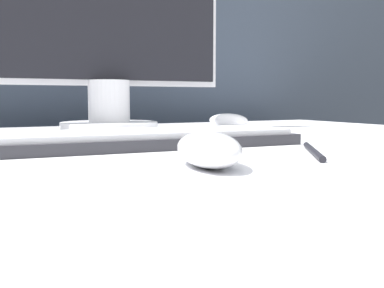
% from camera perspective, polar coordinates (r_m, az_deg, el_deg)
% --- Properties ---
extents(partition_panel, '(5.00, 0.03, 1.33)m').
position_cam_1_polar(partition_panel, '(1.34, -16.74, -2.27)').
color(partition_panel, '#333D4C').
rests_on(partition_panel, ground_plane).
extents(computer_mouse_near, '(0.09, 0.14, 0.04)m').
position_cam_1_polar(computer_mouse_near, '(0.46, 2.10, -0.65)').
color(computer_mouse_near, silver).
rests_on(computer_mouse_near, desk).
extents(keyboard, '(0.45, 0.15, 0.02)m').
position_cam_1_polar(keyboard, '(0.66, -5.49, 0.66)').
color(keyboard, '#28282D').
rests_on(keyboard, desk).
extents(monitor, '(0.52, 0.21, 0.52)m').
position_cam_1_polar(monitor, '(1.00, -10.74, 16.85)').
color(monitor, silver).
rests_on(monitor, desk).
extents(computer_mouse_far, '(0.09, 0.13, 0.03)m').
position_cam_1_polar(computer_mouse_far, '(1.10, 4.62, 3.00)').
color(computer_mouse_far, white).
rests_on(computer_mouse_far, desk).
extents(pen, '(0.10, 0.13, 0.01)m').
position_cam_1_polar(pen, '(0.59, 15.17, -0.88)').
color(pen, black).
rests_on(pen, desk).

